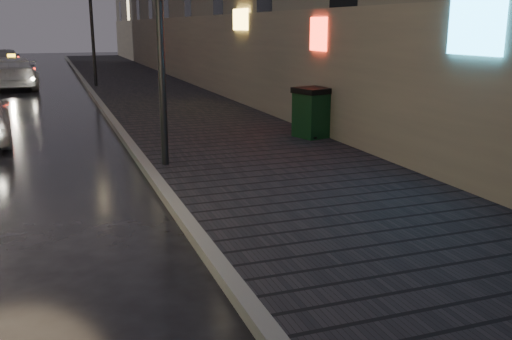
{
  "coord_description": "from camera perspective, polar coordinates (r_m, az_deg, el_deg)",
  "views": [
    {
      "loc": [
        -0.2,
        -4.87,
        2.8
      ],
      "look_at": [
        2.42,
        2.35,
        0.85
      ],
      "focal_mm": 40.0,
      "sensor_mm": 36.0,
      "label": 1
    }
  ],
  "objects": [
    {
      "name": "trash_bin",
      "position": [
        13.97,
        5.71,
        5.79
      ],
      "size": [
        0.97,
        0.97,
        1.2
      ],
      "rotation": [
        0.0,
        0.0,
        0.27
      ],
      "color": "black",
      "rests_on": "sidewalk"
    },
    {
      "name": "taxi_mid",
      "position": [
        28.55,
        -23.12,
        8.93
      ],
      "size": [
        2.39,
        5.04,
        1.42
      ],
      "primitive_type": "imported",
      "rotation": [
        0.0,
        0.0,
        3.23
      ],
      "color": "silver",
      "rests_on": "ground"
    },
    {
      "name": "car_far",
      "position": [
        40.82,
        -23.75,
        10.14
      ],
      "size": [
        1.97,
        4.3,
        1.43
      ],
      "primitive_type": "imported",
      "rotation": [
        0.0,
        0.0,
        3.21
      ],
      "color": "#999AA1",
      "rests_on": "ground"
    },
    {
      "name": "lamp_far",
      "position": [
        26.95,
        -16.19,
        15.17
      ],
      "size": [
        0.36,
        0.36,
        5.28
      ],
      "color": "black",
      "rests_on": "sidewalk"
    },
    {
      "name": "sidewalk",
      "position": [
        26.33,
        -11.02,
        8.05
      ],
      "size": [
        4.6,
        58.0,
        0.15
      ],
      "primitive_type": "cube",
      "color": "black",
      "rests_on": "ground"
    },
    {
      "name": "curb",
      "position": [
        26.06,
        -16.28,
        7.68
      ],
      "size": [
        0.2,
        58.0,
        0.15
      ],
      "primitive_type": "cube",
      "color": "slate",
      "rests_on": "ground"
    }
  ]
}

